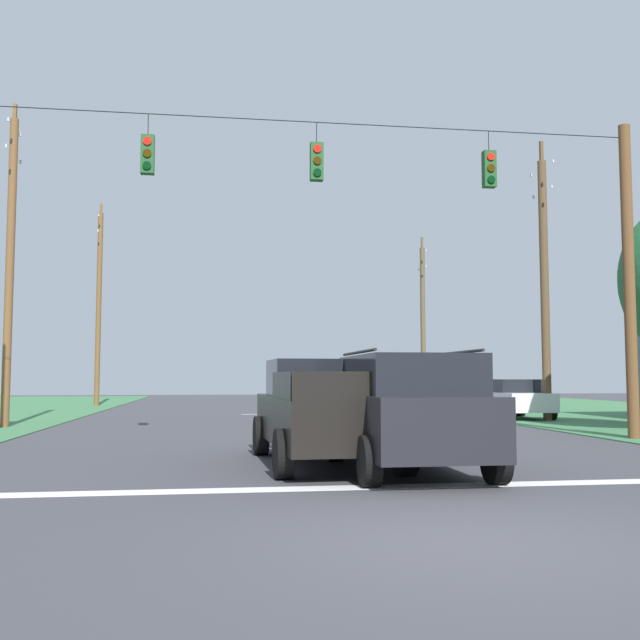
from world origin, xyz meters
TOP-DOWN VIEW (x-y plane):
  - ground_plane at (0.00, 0.00)m, footprint 120.00×120.00m
  - stop_bar_stripe at (0.00, 3.64)m, footprint 14.43×0.45m
  - lane_dash_0 at (0.00, 9.64)m, footprint 2.50×0.15m
  - lane_dash_1 at (0.00, 16.01)m, footprint 2.50×0.15m
  - lane_dash_2 at (0.00, 24.80)m, footprint 2.50×0.15m
  - overhead_signal_span at (-0.10, 10.67)m, footprint 17.18×0.31m
  - pickup_truck at (-0.43, 6.61)m, footprint 2.43×5.46m
  - suv_black at (0.78, 5.23)m, footprint 2.23×4.81m
  - distant_car_crossing_white at (9.03, 20.10)m, footprint 2.07×4.32m
  - utility_pole_mid_right at (9.61, 18.34)m, footprint 0.31×1.93m
  - utility_pole_far_right at (9.57, 34.07)m, footprint 0.29×1.73m
  - utility_pole_mid_left at (-9.03, 17.60)m, footprint 0.27×1.80m
  - utility_pole_far_left at (-8.85, 34.99)m, footprint 0.28×1.79m

SIDE VIEW (x-z plane):
  - ground_plane at x=0.00m, z-range 0.00..0.00m
  - stop_bar_stripe at x=0.00m, z-range 0.00..0.01m
  - lane_dash_0 at x=0.00m, z-range 0.00..0.01m
  - lane_dash_1 at x=0.00m, z-range 0.00..0.01m
  - lane_dash_2 at x=0.00m, z-range 0.00..0.01m
  - distant_car_crossing_white at x=9.03m, z-range 0.03..1.55m
  - pickup_truck at x=-0.43m, z-range -0.01..1.94m
  - suv_black at x=0.78m, z-range 0.03..2.09m
  - overhead_signal_span at x=-0.10m, z-range 0.40..8.71m
  - utility_pole_far_right at x=9.57m, z-range -0.04..9.74m
  - utility_pole_mid_right at x=9.61m, z-range -0.12..10.31m
  - utility_pole_mid_left at x=-9.03m, z-range 0.06..10.62m
  - utility_pole_far_left at x=-8.85m, z-range 0.03..11.38m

